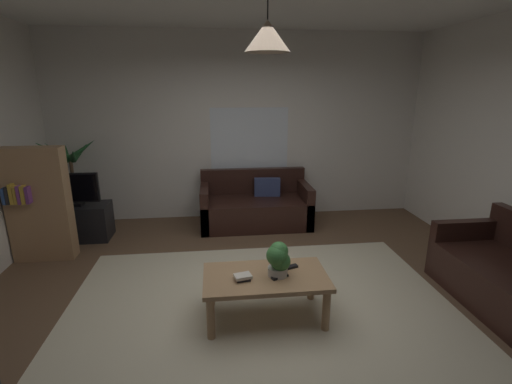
{
  "coord_description": "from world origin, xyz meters",
  "views": [
    {
      "loc": [
        -0.41,
        -3.23,
        2.08
      ],
      "look_at": [
        0.0,
        0.3,
        1.05
      ],
      "focal_mm": 25.8,
      "sensor_mm": 36.0,
      "label": 1
    }
  ],
  "objects_px": {
    "couch_under_window": "(255,207)",
    "potted_plant_on_table": "(279,258)",
    "book_on_table_1": "(243,276)",
    "remote_on_table_1": "(280,277)",
    "couch_right_side": "(509,278)",
    "tv_stand": "(77,222)",
    "book_on_table_0": "(243,279)",
    "potted_palm_corner": "(74,188)",
    "tv": "(71,189)",
    "coffee_table": "(265,282)",
    "pendant_lamp": "(267,36)",
    "remote_on_table_0": "(290,267)",
    "bookshelf_corner": "(38,204)"
  },
  "relations": [
    {
      "from": "couch_under_window",
      "to": "potted_plant_on_table",
      "type": "bearing_deg",
      "value": -91.6
    },
    {
      "from": "book_on_table_1",
      "to": "remote_on_table_1",
      "type": "distance_m",
      "value": 0.33
    },
    {
      "from": "couch_right_side",
      "to": "book_on_table_1",
      "type": "xyz_separation_m",
      "value": [
        -2.61,
        -0.01,
        0.19
      ]
    },
    {
      "from": "tv_stand",
      "to": "book_on_table_0",
      "type": "bearing_deg",
      "value": -45.17
    },
    {
      "from": "potted_plant_on_table",
      "to": "potted_palm_corner",
      "type": "relative_size",
      "value": 0.23
    },
    {
      "from": "potted_plant_on_table",
      "to": "tv",
      "type": "bearing_deg",
      "value": 139.53
    },
    {
      "from": "potted_plant_on_table",
      "to": "coffee_table",
      "type": "bearing_deg",
      "value": 169.4
    },
    {
      "from": "coffee_table",
      "to": "potted_palm_corner",
      "type": "bearing_deg",
      "value": 134.26
    },
    {
      "from": "book_on_table_0",
      "to": "tv",
      "type": "relative_size",
      "value": 0.17
    },
    {
      "from": "potted_palm_corner",
      "to": "pendant_lamp",
      "type": "bearing_deg",
      "value": -45.74
    },
    {
      "from": "tv",
      "to": "tv_stand",
      "type": "bearing_deg",
      "value": 90.0
    },
    {
      "from": "couch_right_side",
      "to": "tv",
      "type": "xyz_separation_m",
      "value": [
        -4.76,
        2.14,
        0.45
      ]
    },
    {
      "from": "potted_plant_on_table",
      "to": "couch_right_side",
      "type": "bearing_deg",
      "value": -0.62
    },
    {
      "from": "potted_palm_corner",
      "to": "pendant_lamp",
      "type": "distance_m",
      "value": 4.02
    },
    {
      "from": "tv",
      "to": "couch_under_window",
      "type": "bearing_deg",
      "value": 6.73
    },
    {
      "from": "couch_under_window",
      "to": "remote_on_table_0",
      "type": "height_order",
      "value": "couch_under_window"
    },
    {
      "from": "coffee_table",
      "to": "potted_palm_corner",
      "type": "xyz_separation_m",
      "value": [
        -2.51,
        2.57,
        0.26
      ]
    },
    {
      "from": "tv_stand",
      "to": "bookshelf_corner",
      "type": "height_order",
      "value": "bookshelf_corner"
    },
    {
      "from": "pendant_lamp",
      "to": "potted_palm_corner",
      "type": "bearing_deg",
      "value": 134.26
    },
    {
      "from": "tv_stand",
      "to": "potted_palm_corner",
      "type": "bearing_deg",
      "value": 107.27
    },
    {
      "from": "book_on_table_0",
      "to": "tv",
      "type": "bearing_deg",
      "value": 135.12
    },
    {
      "from": "potted_palm_corner",
      "to": "pendant_lamp",
      "type": "height_order",
      "value": "pendant_lamp"
    },
    {
      "from": "book_on_table_1",
      "to": "pendant_lamp",
      "type": "distance_m",
      "value": 1.98
    },
    {
      "from": "coffee_table",
      "to": "bookshelf_corner",
      "type": "height_order",
      "value": "bookshelf_corner"
    },
    {
      "from": "bookshelf_corner",
      "to": "potted_palm_corner",
      "type": "bearing_deg",
      "value": 87.63
    },
    {
      "from": "coffee_table",
      "to": "remote_on_table_1",
      "type": "height_order",
      "value": "remote_on_table_1"
    },
    {
      "from": "remote_on_table_1",
      "to": "remote_on_table_0",
      "type": "bearing_deg",
      "value": -61.35
    },
    {
      "from": "potted_palm_corner",
      "to": "pendant_lamp",
      "type": "relative_size",
      "value": 2.47
    },
    {
      "from": "potted_plant_on_table",
      "to": "book_on_table_1",
      "type": "bearing_deg",
      "value": -173.33
    },
    {
      "from": "couch_under_window",
      "to": "tv_stand",
      "type": "relative_size",
      "value": 1.83
    },
    {
      "from": "remote_on_table_1",
      "to": "tv",
      "type": "distance_m",
      "value": 3.3
    },
    {
      "from": "remote_on_table_0",
      "to": "remote_on_table_1",
      "type": "relative_size",
      "value": 1.0
    },
    {
      "from": "book_on_table_1",
      "to": "potted_plant_on_table",
      "type": "distance_m",
      "value": 0.35
    },
    {
      "from": "couch_right_side",
      "to": "potted_palm_corner",
      "type": "relative_size",
      "value": 0.98
    },
    {
      "from": "remote_on_table_0",
      "to": "potted_palm_corner",
      "type": "xyz_separation_m",
      "value": [
        -2.75,
        2.46,
        0.19
      ]
    },
    {
      "from": "tv_stand",
      "to": "potted_palm_corner",
      "type": "relative_size",
      "value": 0.65
    },
    {
      "from": "couch_under_window",
      "to": "potted_palm_corner",
      "type": "height_order",
      "value": "potted_palm_corner"
    },
    {
      "from": "tv",
      "to": "potted_palm_corner",
      "type": "relative_size",
      "value": 0.52
    },
    {
      "from": "coffee_table",
      "to": "potted_plant_on_table",
      "type": "bearing_deg",
      "value": -10.6
    },
    {
      "from": "book_on_table_1",
      "to": "potted_palm_corner",
      "type": "relative_size",
      "value": 0.11
    },
    {
      "from": "remote_on_table_1",
      "to": "potted_palm_corner",
      "type": "relative_size",
      "value": 0.11
    },
    {
      "from": "couch_right_side",
      "to": "coffee_table",
      "type": "bearing_deg",
      "value": -91.09
    },
    {
      "from": "book_on_table_0",
      "to": "tv",
      "type": "distance_m",
      "value": 3.06
    },
    {
      "from": "coffee_table",
      "to": "book_on_table_1",
      "type": "height_order",
      "value": "book_on_table_1"
    },
    {
      "from": "couch_right_side",
      "to": "coffee_table",
      "type": "height_order",
      "value": "couch_right_side"
    },
    {
      "from": "couch_right_side",
      "to": "remote_on_table_1",
      "type": "xyz_separation_m",
      "value": [
        -2.28,
        -0.01,
        0.16
      ]
    },
    {
      "from": "book_on_table_1",
      "to": "tv_stand",
      "type": "bearing_deg",
      "value": 134.74
    },
    {
      "from": "potted_plant_on_table",
      "to": "bookshelf_corner",
      "type": "distance_m",
      "value": 3.08
    },
    {
      "from": "couch_under_window",
      "to": "potted_palm_corner",
      "type": "bearing_deg",
      "value": 176.17
    },
    {
      "from": "remote_on_table_1",
      "to": "book_on_table_1",
      "type": "bearing_deg",
      "value": 65.71
    }
  ]
}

